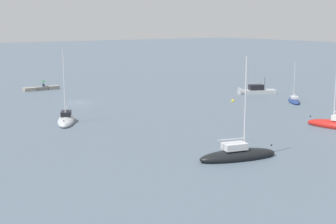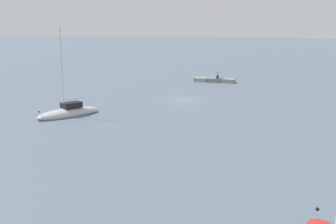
{
  "view_description": "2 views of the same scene",
  "coord_description": "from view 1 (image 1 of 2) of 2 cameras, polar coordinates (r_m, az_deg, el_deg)",
  "views": [
    {
      "loc": [
        34.12,
        75.35,
        13.46
      ],
      "look_at": [
        -2.73,
        22.38,
        1.44
      ],
      "focal_mm": 51.82,
      "sensor_mm": 36.0,
      "label": 1
    },
    {
      "loc": [
        -17.39,
        55.82,
        10.23
      ],
      "look_at": [
        -6.36,
        24.41,
        3.38
      ],
      "focal_mm": 46.56,
      "sensor_mm": 36.0,
      "label": 2
    }
  ],
  "objects": [
    {
      "name": "seawall_pier",
      "position": [
        100.46,
        -14.68,
        2.71
      ],
      "size": [
        7.17,
        1.7,
        0.68
      ],
      "color": "gray",
      "rests_on": "ground_plane"
    },
    {
      "name": "ground_plane",
      "position": [
        83.8,
        -10.33,
        1.14
      ],
      "size": [
        500.0,
        500.0,
        0.0
      ],
      "primitive_type": "plane",
      "color": "slate"
    },
    {
      "name": "sailboat_grey_far",
      "position": [
        67.0,
        -11.9,
        -0.94
      ],
      "size": [
        5.46,
        7.8,
        10.23
      ],
      "rotation": [
        0.0,
        0.0,
        5.81
      ],
      "color": "#ADB2B7",
      "rests_on": "ground_plane"
    },
    {
      "name": "sailboat_black_mid",
      "position": [
        48.91,
        8.21,
        -5.03
      ],
      "size": [
        8.72,
        4.36,
        10.63
      ],
      "rotation": [
        0.0,
        0.0,
        1.33
      ],
      "color": "black",
      "rests_on": "ground_plane"
    },
    {
      "name": "sailboat_navy_near",
      "position": [
        84.82,
        14.6,
        1.27
      ],
      "size": [
        4.75,
        5.44,
        7.26
      ],
      "rotation": [
        0.0,
        0.0,
        2.48
      ],
      "color": "navy",
      "rests_on": "ground_plane"
    },
    {
      "name": "person_seated_blue_left",
      "position": [
        100.56,
        -14.42,
        3.07
      ],
      "size": [
        0.4,
        0.6,
        0.73
      ],
      "rotation": [
        0.0,
        0.0,
        -0.01
      ],
      "color": "#1E2333",
      "rests_on": "seawall_pier"
    },
    {
      "name": "umbrella_open_green",
      "position": [
        100.45,
        -14.44,
        3.55
      ],
      "size": [
        1.16,
        1.16,
        1.26
      ],
      "color": "black",
      "rests_on": "seawall_pier"
    },
    {
      "name": "motorboat_grey_far",
      "position": [
        93.43,
        10.06,
        2.37
      ],
      "size": [
        7.33,
        5.11,
        3.99
      ],
      "rotation": [
        0.0,
        0.0,
        4.25
      ],
      "color": "#ADB2B7",
      "rests_on": "ground_plane"
    },
    {
      "name": "mooring_buoy_mid",
      "position": [
        83.97,
        7.64,
        1.3
      ],
      "size": [
        0.52,
        0.52,
        0.52
      ],
      "color": "yellow",
      "rests_on": "ground_plane"
    }
  ]
}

